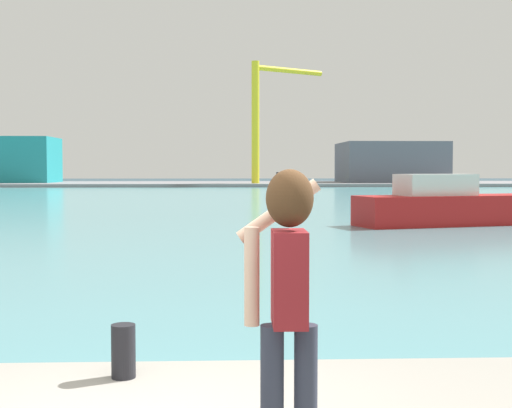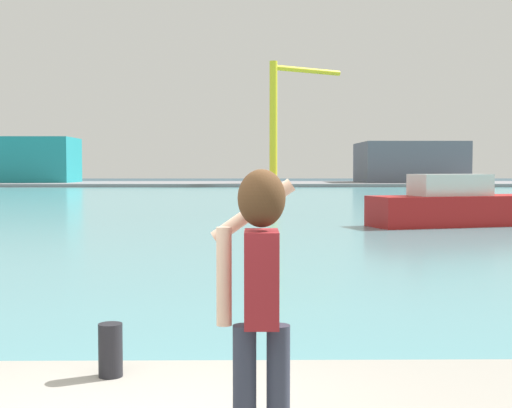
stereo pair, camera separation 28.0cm
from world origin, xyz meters
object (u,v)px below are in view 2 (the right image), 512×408
at_px(harbor_bollard, 110,350).
at_px(warehouse_left, 37,160).
at_px(person_photographer, 260,284).
at_px(port_crane, 282,109).
at_px(warehouse_right, 409,162).
at_px(boat_moored, 470,206).

distance_m(harbor_bollard, warehouse_left, 96.00).
bearing_deg(person_photographer, port_crane, -2.33).
height_order(harbor_bollard, warehouse_right, warehouse_right).
bearing_deg(person_photographer, warehouse_left, 18.08).
relative_size(person_photographer, boat_moored, 0.19).
bearing_deg(warehouse_left, person_photographer, -72.48).
xyz_separation_m(boat_moored, warehouse_left, (-38.47, 69.24, 2.74)).
xyz_separation_m(harbor_bollard, boat_moored, (10.20, 22.46, -0.02)).
distance_m(warehouse_left, warehouse_right, 52.19).
bearing_deg(warehouse_right, person_photographer, -103.57).
bearing_deg(harbor_bollard, port_crane, 86.23).
relative_size(warehouse_left, warehouse_right, 0.76).
height_order(person_photographer, boat_moored, person_photographer).
relative_size(person_photographer, warehouse_right, 0.13).
relative_size(harbor_bollard, port_crane, 0.03).
height_order(warehouse_right, port_crane, port_crane).
relative_size(boat_moored, warehouse_left, 0.85).
distance_m(boat_moored, warehouse_right, 71.25).
xyz_separation_m(harbor_bollard, port_crane, (5.59, 84.89, 9.21)).
distance_m(boat_moored, port_crane, 63.28).
bearing_deg(boat_moored, warehouse_right, 63.50).
bearing_deg(harbor_bollard, warehouse_right, 75.48).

